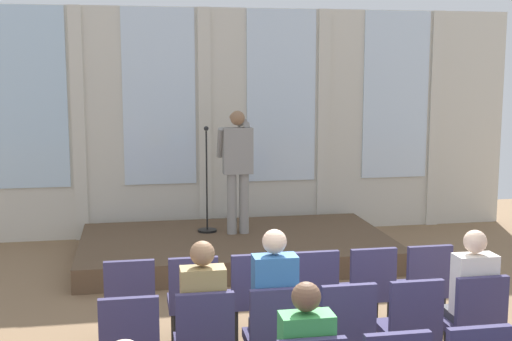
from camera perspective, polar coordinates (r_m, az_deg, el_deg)
name	(u,v)px	position (r m, az deg, el deg)	size (l,w,h in m)	color
rear_partition	(223,120)	(10.95, -2.77, 4.30)	(9.81, 0.14, 3.63)	beige
stage_platform	(236,248)	(9.71, -1.72, -6.50)	(4.34, 2.52, 0.31)	brown
speaker	(237,162)	(9.72, -1.57, 0.69)	(0.51, 0.69, 1.78)	gray
mic_stand	(207,209)	(9.96, -4.14, -3.25)	(0.28, 0.28, 1.56)	black
chair_r0_c0	(130,299)	(6.55, -10.55, -10.62)	(0.46, 0.44, 0.94)	black
chair_r0_c1	(193,296)	(6.57, -5.35, -10.45)	(0.46, 0.44, 0.94)	black
chair_r0_c2	(253,292)	(6.64, -0.23, -10.20)	(0.46, 0.44, 0.94)	black
chair_r0_c3	(312,289)	(6.76, 4.74, -9.88)	(0.46, 0.44, 0.94)	black
chair_r0_c4	(369,285)	(6.93, 9.49, -9.51)	(0.46, 0.44, 0.94)	black
chair_r0_c5	(424,282)	(7.14, 13.97, -9.10)	(0.46, 0.44, 0.94)	black
chair_r1_c1	(204,337)	(5.61, -4.41, -13.82)	(0.46, 0.44, 0.94)	black
audience_r1_c1	(203,310)	(5.61, -4.52, -11.65)	(0.36, 0.39, 1.32)	#2D2D33
chair_r1_c2	(275,332)	(5.69, 1.63, -13.46)	(0.46, 0.44, 0.94)	black
audience_r1_c2	(273,302)	(5.68, 1.48, -11.01)	(0.36, 0.39, 1.39)	#2D2D33
chair_r1_c3	(344,327)	(5.83, 7.42, -12.97)	(0.46, 0.44, 0.94)	black
chair_r1_c4	(410,323)	(6.03, 12.86, -12.39)	(0.46, 0.44, 0.94)	black
chair_r1_c5	(474,318)	(6.27, 17.89, -11.76)	(0.46, 0.44, 0.94)	black
audience_r1_c5	(471,294)	(6.28, 17.61, -9.88)	(0.36, 0.39, 1.30)	#2D2D33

